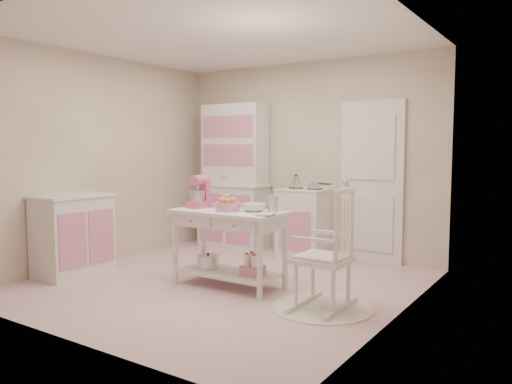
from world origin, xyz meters
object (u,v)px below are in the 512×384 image
base_cabinet (73,235)px  stand_mixer (199,192)px  rocking_chair (323,248)px  stove (305,223)px  work_table (229,248)px  bread_basket (227,207)px  hutch (233,176)px

base_cabinet → stand_mixer: size_ratio=2.71×
base_cabinet → rocking_chair: rocking_chair is taller
stand_mixer → base_cabinet: bearing=-156.9°
stove → work_table: stove is taller
bread_basket → rocking_chair: bearing=-3.9°
rocking_chair → base_cabinet: bearing=-171.4°
stove → bread_basket: 1.74m
base_cabinet → bread_basket: base_cabinet is taller
work_table → stand_mixer: stand_mixer is taller
hutch → bread_basket: bearing=-55.5°
hutch → work_table: 2.16m
hutch → bread_basket: size_ratio=8.32×
hutch → bread_basket: (1.20, -1.74, -0.19)m
stand_mixer → stove: bearing=72.7°
base_cabinet → hutch: bearing=75.9°
hutch → base_cabinet: size_ratio=2.26×
stove → rocking_chair: rocking_chair is taller
base_cabinet → work_table: (1.76, 0.61, -0.06)m
rocking_chair → bread_basket: bearing=175.2°
stand_mixer → bread_basket: 0.46m
work_table → base_cabinet: bearing=-160.9°
stove → bread_basket: bearing=-90.0°
stove → bread_basket: (-0.00, -1.69, 0.39)m
stove → base_cabinet: size_ratio=1.00×
stove → rocking_chair: (1.12, -1.77, 0.09)m
stove → stand_mixer: stand_mixer is taller
hutch → stove: (1.20, -0.05, -0.58)m
rocking_chair → hutch: bearing=141.0°
rocking_chair → bread_basket: rocking_chair is taller
hutch → rocking_chair: bearing=-38.1°
base_cabinet → rocking_chair: size_ratio=0.84×
hutch → work_table: (1.18, -1.69, -0.64)m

